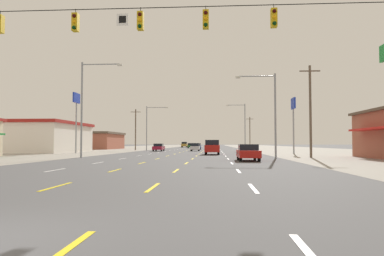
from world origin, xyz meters
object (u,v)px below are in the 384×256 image
(streetlight_right_row_0, at_px, (271,108))
(sedan_far_left_mid, at_px, (159,147))
(streetlight_left_row_0, at_px, (86,102))
(hatchback_inner_left_farther, at_px, (191,146))
(hatchback_center_turn_midfar, at_px, (195,147))
(suv_far_left_farthest, at_px, (184,145))
(sedan_far_right_nearest, at_px, (248,152))
(pole_sign_right_row_1, at_px, (293,111))
(hatchback_center_turn_far, at_px, (197,146))
(suv_inner_right_near, at_px, (212,147))
(pole_sign_left_row_1, at_px, (76,107))
(streetlight_left_row_1, at_px, (149,124))
(streetlight_right_row_1, at_px, (243,124))

(streetlight_right_row_0, bearing_deg, sedan_far_left_mid, 118.15)
(streetlight_left_row_0, bearing_deg, hatchback_inner_left_farther, 84.81)
(sedan_far_left_mid, relative_size, hatchback_inner_left_farther, 1.15)
(hatchback_center_turn_midfar, xyz_separation_m, suv_far_left_farthest, (-6.97, 56.92, 0.24))
(hatchback_center_turn_midfar, xyz_separation_m, hatchback_inner_left_farther, (-3.42, 37.69, 0.00))
(sedan_far_right_nearest, distance_m, sedan_far_left_mid, 38.35)
(hatchback_center_turn_midfar, height_order, streetlight_right_row_0, streetlight_right_row_0)
(pole_sign_right_row_1, height_order, streetlight_right_row_0, streetlight_right_row_0)
(sedan_far_left_mid, bearing_deg, streetlight_right_row_0, -61.85)
(suv_far_left_farthest, bearing_deg, hatchback_center_turn_far, -80.89)
(hatchback_inner_left_farther, bearing_deg, sedan_far_left_mid, -95.02)
(suv_inner_right_near, relative_size, hatchback_center_turn_midfar, 1.26)
(sedan_far_right_nearest, distance_m, streetlight_left_row_0, 18.08)
(sedan_far_left_mid, bearing_deg, suv_inner_right_near, -61.47)
(pole_sign_left_row_1, bearing_deg, hatchback_inner_left_farther, 75.66)
(pole_sign_left_row_1, bearing_deg, sedan_far_left_mid, 54.58)
(sedan_far_left_mid, distance_m, suv_far_left_farthest, 58.99)
(suv_inner_right_near, xyz_separation_m, streetlight_right_row_0, (6.09, -11.69, 4.08))
(suv_inner_right_near, distance_m, pole_sign_left_row_1, 22.14)
(hatchback_center_turn_midfar, height_order, streetlight_left_row_1, streetlight_left_row_1)
(pole_sign_right_row_1, bearing_deg, sedan_far_left_mid, 145.80)
(suv_far_left_farthest, bearing_deg, pole_sign_right_row_1, -73.27)
(hatchback_center_turn_midfar, distance_m, suv_far_left_farthest, 57.35)
(sedan_far_left_mid, height_order, hatchback_inner_left_farther, hatchback_inner_left_farther)
(hatchback_center_turn_midfar, relative_size, pole_sign_left_row_1, 0.42)
(sedan_far_right_nearest, bearing_deg, pole_sign_right_row_1, 67.58)
(streetlight_right_row_0, bearing_deg, suv_inner_right_near, 117.52)
(pole_sign_left_row_1, height_order, streetlight_right_row_0, pole_sign_left_row_1)
(suv_inner_right_near, height_order, hatchback_center_turn_midfar, suv_inner_right_near)
(suv_far_left_farthest, relative_size, pole_sign_left_row_1, 0.53)
(pole_sign_left_row_1, bearing_deg, hatchback_center_turn_far, 62.13)
(hatchback_inner_left_farther, bearing_deg, sedan_far_right_nearest, -82.33)
(hatchback_center_turn_far, bearing_deg, pole_sign_left_row_1, -117.87)
(pole_sign_left_row_1, distance_m, streetlight_right_row_1, 33.49)
(hatchback_center_turn_far, xyz_separation_m, suv_far_left_farthest, (-6.65, 41.46, 0.24))
(pole_sign_right_row_1, xyz_separation_m, streetlight_right_row_1, (-5.67, 20.24, -0.69))
(suv_far_left_farthest, distance_m, streetlight_right_row_0, 91.40)
(sedan_far_left_mid, distance_m, pole_sign_left_row_1, 19.06)
(sedan_far_left_mid, xyz_separation_m, streetlight_left_row_1, (-2.84, 5.14, 4.66))
(suv_inner_right_near, distance_m, sedan_far_left_mid, 21.77)
(pole_sign_left_row_1, distance_m, streetlight_right_row_0, 31.45)
(pole_sign_right_row_1, bearing_deg, hatchback_center_turn_far, 115.59)
(sedan_far_right_nearest, height_order, suv_inner_right_near, suv_inner_right_near)
(pole_sign_right_row_1, bearing_deg, streetlight_left_row_0, -148.00)
(pole_sign_left_row_1, distance_m, streetlight_left_row_0, 17.86)
(hatchback_center_turn_far, distance_m, streetlight_right_row_0, 49.53)
(suv_inner_right_near, bearing_deg, pole_sign_right_row_1, 18.78)
(suv_inner_right_near, xyz_separation_m, streetlight_right_row_1, (6.16, 24.26, 4.51))
(sedan_far_left_mid, relative_size, hatchback_center_turn_far, 1.15)
(suv_far_left_farthest, height_order, streetlight_right_row_1, streetlight_right_row_1)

